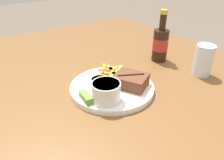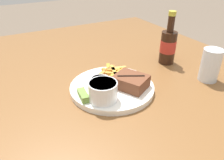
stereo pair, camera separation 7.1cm
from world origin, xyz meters
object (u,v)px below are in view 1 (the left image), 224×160
(pickle_spear, at_px, (86,97))
(dipping_sauce_cup, at_px, (100,82))
(drinking_glass, at_px, (203,60))
(beer_bottle, at_px, (160,43))
(coleslaw_cup, at_px, (106,91))
(knife_utensil, at_px, (119,81))
(salt_shaker, at_px, (201,53))
(steak_portion, at_px, (131,80))
(fork_utensil, at_px, (104,75))
(dinner_plate, at_px, (112,88))

(pickle_spear, bearing_deg, dipping_sauce_cup, 119.83)
(dipping_sauce_cup, xyz_separation_m, drinking_glass, (0.13, 0.37, 0.03))
(drinking_glass, bearing_deg, pickle_spear, -100.35)
(beer_bottle, height_order, drinking_glass, beer_bottle)
(coleslaw_cup, distance_m, drinking_glass, 0.40)
(knife_utensil, relative_size, salt_shaker, 2.37)
(dipping_sauce_cup, bearing_deg, pickle_spear, -60.17)
(steak_portion, relative_size, drinking_glass, 1.11)
(beer_bottle, height_order, salt_shaker, beer_bottle)
(drinking_glass, xyz_separation_m, salt_shaker, (-0.08, 0.11, -0.03))
(pickle_spear, height_order, beer_bottle, beer_bottle)
(coleslaw_cup, xyz_separation_m, drinking_glass, (0.05, 0.40, 0.01))
(pickle_spear, bearing_deg, salt_shaker, 89.62)
(steak_portion, height_order, knife_utensil, steak_portion)
(salt_shaker, bearing_deg, fork_utensil, -102.86)
(drinking_glass, bearing_deg, dipping_sauce_cup, -108.88)
(steak_portion, height_order, coleslaw_cup, coleslaw_cup)
(knife_utensil, relative_size, beer_bottle, 0.73)
(steak_portion, xyz_separation_m, drinking_glass, (0.07, 0.29, 0.02))
(dipping_sauce_cup, bearing_deg, steak_portion, 54.50)
(coleslaw_cup, height_order, pickle_spear, coleslaw_cup)
(dinner_plate, relative_size, pickle_spear, 4.36)
(fork_utensil, bearing_deg, coleslaw_cup, -18.93)
(steak_portion, distance_m, coleslaw_cup, 0.11)
(salt_shaker, bearing_deg, beer_bottle, -127.09)
(steak_portion, height_order, drinking_glass, drinking_glass)
(dipping_sauce_cup, distance_m, fork_utensil, 0.07)
(steak_portion, height_order, fork_utensil, steak_portion)
(steak_portion, bearing_deg, dinner_plate, -127.62)
(dipping_sauce_cup, bearing_deg, fork_utensil, 135.68)
(steak_portion, bearing_deg, pickle_spear, -95.03)
(knife_utensil, bearing_deg, steak_portion, -44.56)
(fork_utensil, bearing_deg, pickle_spear, -41.42)
(fork_utensil, relative_size, knife_utensil, 0.87)
(knife_utensil, distance_m, drinking_glass, 0.32)
(salt_shaker, bearing_deg, steak_portion, -88.49)
(coleslaw_cup, bearing_deg, dinner_plate, 133.38)
(coleslaw_cup, height_order, drinking_glass, drinking_glass)
(steak_portion, distance_m, dipping_sauce_cup, 0.10)
(knife_utensil, height_order, beer_bottle, beer_bottle)
(knife_utensil, bearing_deg, dinner_plate, -143.80)
(fork_utensil, distance_m, knife_utensil, 0.07)
(dinner_plate, bearing_deg, coleslaw_cup, -46.62)
(dipping_sauce_cup, relative_size, salt_shaker, 0.97)
(drinking_glass, bearing_deg, coleslaw_cup, -96.59)
(dinner_plate, relative_size, beer_bottle, 1.32)
(dipping_sauce_cup, distance_m, salt_shaker, 0.48)
(dinner_plate, relative_size, knife_utensil, 1.80)
(steak_portion, distance_m, pickle_spear, 0.16)
(fork_utensil, height_order, drinking_glass, drinking_glass)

